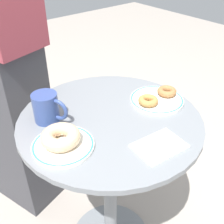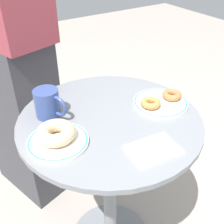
# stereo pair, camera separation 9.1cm
# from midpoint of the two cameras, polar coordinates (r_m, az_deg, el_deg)

# --- Properties ---
(cafe_table) EXTENTS (0.61, 0.61, 0.71)m
(cafe_table) POSITION_cam_midpoint_polar(r_m,az_deg,el_deg) (1.08, -2.81, -12.34)
(cafe_table) COLOR slate
(cafe_table) RESTS_ON ground
(plate_left) EXTENTS (0.18, 0.18, 0.01)m
(plate_left) POSITION_cam_midpoint_polar(r_m,az_deg,el_deg) (0.82, -13.26, -6.85)
(plate_left) COLOR white
(plate_left) RESTS_ON cafe_table
(plate_right) EXTENTS (0.19, 0.19, 0.01)m
(plate_right) POSITION_cam_midpoint_polar(r_m,az_deg,el_deg) (1.00, 6.69, 2.47)
(plate_right) COLOR white
(plate_right) RESTS_ON cafe_table
(donut_glazed) EXTENTS (0.13, 0.13, 0.04)m
(donut_glazed) POSITION_cam_midpoint_polar(r_m,az_deg,el_deg) (0.81, -13.80, -5.14)
(donut_glazed) COLOR #E0B789
(donut_glazed) RESTS_ON plate_left
(donut_cinnamon) EXTENTS (0.09, 0.09, 0.02)m
(donut_cinnamon) POSITION_cam_midpoint_polar(r_m,az_deg,el_deg) (1.03, 8.80, 4.15)
(donut_cinnamon) COLOR #A36B3D
(donut_cinnamon) RESTS_ON plate_right
(donut_old_fashioned) EXTENTS (0.10, 0.10, 0.02)m
(donut_old_fashioned) POSITION_cam_midpoint_polar(r_m,az_deg,el_deg) (0.96, 4.83, 2.28)
(donut_old_fashioned) COLOR #BC7F42
(donut_old_fashioned) RESTS_ON plate_right
(paper_napkin) EXTENTS (0.15, 0.12, 0.01)m
(paper_napkin) POSITION_cam_midpoint_polar(r_m,az_deg,el_deg) (0.80, 6.58, -7.14)
(paper_napkin) COLOR white
(paper_napkin) RESTS_ON cafe_table
(coffee_mug) EXTENTS (0.08, 0.12, 0.10)m
(coffee_mug) POSITION_cam_midpoint_polar(r_m,az_deg,el_deg) (0.91, -16.15, 0.77)
(coffee_mug) COLOR #334784
(coffee_mug) RESTS_ON cafe_table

